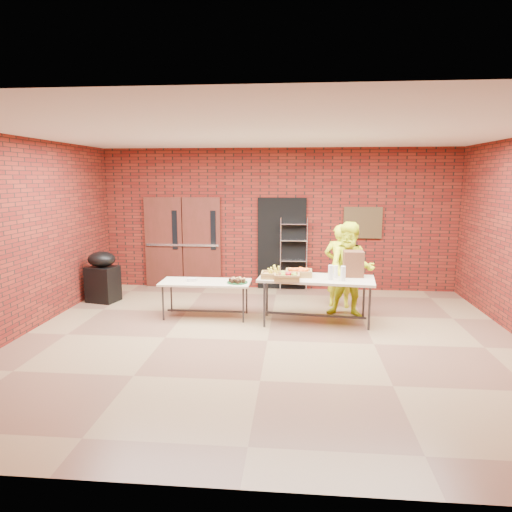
{
  "coord_description": "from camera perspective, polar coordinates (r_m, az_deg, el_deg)",
  "views": [
    {
      "loc": [
        0.43,
        -6.86,
        2.55
      ],
      "look_at": [
        -0.31,
        1.4,
        1.11
      ],
      "focal_mm": 32.0,
      "sensor_mm": 36.0,
      "label": 1
    }
  ],
  "objects": [
    {
      "name": "room",
      "position": [
        6.94,
        1.49,
        1.94
      ],
      "size": [
        8.08,
        7.08,
        3.28
      ],
      "color": "brown",
      "rests_on": "ground"
    },
    {
      "name": "table_right",
      "position": [
        8.07,
        7.52,
        -3.16
      ],
      "size": [
        2.07,
        1.04,
        0.82
      ],
      "rotation": [
        0.0,
        0.0,
        -0.11
      ],
      "color": "#C4B696",
      "rests_on": "room"
    },
    {
      "name": "cup_stack_mid",
      "position": [
        7.84,
        10.82,
        -2.17
      ],
      "size": [
        0.09,
        0.09,
        0.26
      ],
      "primitive_type": "cylinder",
      "color": "silver",
      "rests_on": "table_right"
    },
    {
      "name": "cup_stack_back",
      "position": [
        8.04,
        9.92,
        -1.96
      ],
      "size": [
        0.07,
        0.07,
        0.22
      ],
      "primitive_type": "cylinder",
      "color": "silver",
      "rests_on": "table_right"
    },
    {
      "name": "cup_stack_front",
      "position": [
        7.88,
        9.31,
        -2.06
      ],
      "size": [
        0.08,
        0.08,
        0.25
      ],
      "primitive_type": "cylinder",
      "color": "silver",
      "rests_on": "table_right"
    },
    {
      "name": "coffee_dispenser",
      "position": [
        8.22,
        12.06,
        -0.95
      ],
      "size": [
        0.34,
        0.31,
        0.45
      ],
      "primitive_type": "cube",
      "color": "brown",
      "rests_on": "table_right"
    },
    {
      "name": "table_left",
      "position": [
        8.41,
        -6.33,
        -3.54
      ],
      "size": [
        1.64,
        0.68,
        0.67
      ],
      "rotation": [
        0.0,
        0.0,
        0.0
      ],
      "color": "#C4B696",
      "rests_on": "room"
    },
    {
      "name": "basket_apples",
      "position": [
        7.81,
        3.89,
        -2.57
      ],
      "size": [
        0.43,
        0.33,
        0.13
      ],
      "color": "#A67C43",
      "rests_on": "table_right"
    },
    {
      "name": "wire_rack",
      "position": [
        10.32,
        4.73,
        0.19
      ],
      "size": [
        0.61,
        0.21,
        1.66
      ],
      "primitive_type": null,
      "rotation": [
        0.0,
        0.0,
        0.01
      ],
      "color": "silver",
      "rests_on": "room"
    },
    {
      "name": "double_doors",
      "position": [
        10.73,
        -9.12,
        1.68
      ],
      "size": [
        1.78,
        0.12,
        2.1
      ],
      "color": "#4F1C16",
      "rests_on": "room"
    },
    {
      "name": "volunteer_woman",
      "position": [
        9.14,
        10.39,
        -1.22
      ],
      "size": [
        0.67,
        0.5,
        1.65
      ],
      "primitive_type": "imported",
      "rotation": [
        0.0,
        0.0,
        2.95
      ],
      "color": "#DFF11A",
      "rests_on": "room"
    },
    {
      "name": "basket_bananas",
      "position": [
        7.95,
        2.19,
        -2.34
      ],
      "size": [
        0.42,
        0.33,
        0.13
      ],
      "color": "#A67C43",
      "rests_on": "table_right"
    },
    {
      "name": "bronze_plaque",
      "position": [
        10.46,
        13.19,
        4.08
      ],
      "size": [
        0.85,
        0.04,
        0.7
      ],
      "primitive_type": "cube",
      "color": "#46341C",
      "rests_on": "room"
    },
    {
      "name": "volunteer_man",
      "position": [
        8.51,
        11.77,
        -1.72
      ],
      "size": [
        0.96,
        0.81,
        1.76
      ],
      "primitive_type": "imported",
      "rotation": [
        0.0,
        0.0,
        -0.19
      ],
      "color": "#DFF11A",
      "rests_on": "room"
    },
    {
      "name": "dark_doorway",
      "position": [
        10.43,
        3.24,
        1.54
      ],
      "size": [
        1.1,
        0.06,
        2.1
      ],
      "primitive_type": "cube",
      "color": "black",
      "rests_on": "room"
    },
    {
      "name": "basket_oranges",
      "position": [
        8.13,
        5.37,
        -2.08
      ],
      "size": [
        0.46,
        0.36,
        0.14
      ],
      "color": "#A67C43",
      "rests_on": "table_right"
    },
    {
      "name": "covered_grill",
      "position": [
        9.94,
        -18.63,
        -2.46
      ],
      "size": [
        0.67,
        0.6,
        1.05
      ],
      "rotation": [
        0.0,
        0.0,
        -0.23
      ],
      "color": "black",
      "rests_on": "room"
    },
    {
      "name": "muffin_tray",
      "position": [
        8.23,
        -2.35,
        -3.08
      ],
      "size": [
        0.37,
        0.37,
        0.09
      ],
      "color": "#12431E",
      "rests_on": "table_left"
    },
    {
      "name": "napkin_box",
      "position": [
        8.44,
        -7.99,
        -2.95
      ],
      "size": [
        0.17,
        0.11,
        0.06
      ],
      "primitive_type": "cube",
      "color": "silver",
      "rests_on": "table_left"
    }
  ]
}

